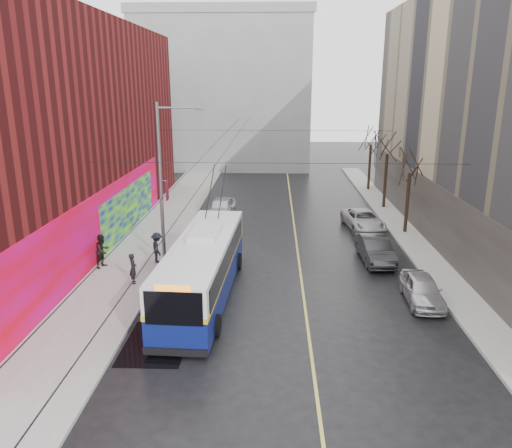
{
  "coord_description": "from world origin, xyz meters",
  "views": [
    {
      "loc": [
        0.01,
        -17.03,
        10.06
      ],
      "look_at": [
        -0.92,
        8.08,
        2.85
      ],
      "focal_mm": 35.0,
      "sensor_mm": 36.0,
      "label": 1
    }
  ],
  "objects": [
    {
      "name": "pedestrian_c",
      "position": [
        -6.55,
        9.38,
        1.03
      ],
      "size": [
        1.05,
        1.3,
        1.75
      ],
      "primitive_type": "imported",
      "rotation": [
        0.0,
        0.0,
        1.98
      ],
      "color": "black",
      "rests_on": "sidewalk_left"
    },
    {
      "name": "sidewalk_right",
      "position": [
        9.0,
        12.0,
        0.07
      ],
      "size": [
        2.0,
        60.0,
        0.15
      ],
      "primitive_type": "cube",
      "color": "gray",
      "rests_on": "ground"
    },
    {
      "name": "lane_line",
      "position": [
        1.5,
        14.0,
        0.0
      ],
      "size": [
        0.12,
        50.0,
        0.01
      ],
      "primitive_type": "cube",
      "color": "#BFB74C",
      "rests_on": "ground"
    },
    {
      "name": "pedestrian_a",
      "position": [
        -7.09,
        6.35,
        0.94
      ],
      "size": [
        0.55,
        0.67,
        1.58
      ],
      "primitive_type": "imported",
      "rotation": [
        0.0,
        0.0,
        1.92
      ],
      "color": "black",
      "rests_on": "sidewalk_left"
    },
    {
      "name": "building_left",
      "position": [
        -15.99,
        13.99,
        6.99
      ],
      "size": [
        12.11,
        36.0,
        14.0
      ],
      "color": "#541012",
      "rests_on": "ground"
    },
    {
      "name": "tree_near",
      "position": [
        9.0,
        16.0,
        4.98
      ],
      "size": [
        3.2,
        3.2,
        6.4
      ],
      "color": "black",
      "rests_on": "ground"
    },
    {
      "name": "pigeons_flying",
      "position": [
        -2.26,
        9.38,
        7.54
      ],
      "size": [
        0.8,
        2.89,
        2.11
      ],
      "color": "slate"
    },
    {
      "name": "streetlight_pole",
      "position": [
        -6.14,
        10.0,
        4.85
      ],
      "size": [
        2.65,
        0.6,
        9.0
      ],
      "color": "slate",
      "rests_on": "ground"
    },
    {
      "name": "tree_mid",
      "position": [
        9.0,
        23.0,
        5.25
      ],
      "size": [
        3.2,
        3.2,
        6.68
      ],
      "color": "black",
      "rests_on": "ground"
    },
    {
      "name": "building_far",
      "position": [
        -6.0,
        44.99,
        9.02
      ],
      "size": [
        20.5,
        12.1,
        18.0
      ],
      "color": "gray",
      "rests_on": "ground"
    },
    {
      "name": "trolleybus",
      "position": [
        -3.33,
        5.14,
        1.54
      ],
      "size": [
        3.16,
        11.77,
        5.53
      ],
      "rotation": [
        0.0,
        0.0,
        -0.05
      ],
      "color": "#0B1556",
      "rests_on": "ground"
    },
    {
      "name": "parked_car_a",
      "position": [
        7.0,
        4.88,
        0.66
      ],
      "size": [
        1.67,
        3.92,
        1.32
      ],
      "primitive_type": "imported",
      "rotation": [
        0.0,
        0.0,
        -0.03
      ],
      "color": "silver",
      "rests_on": "ground"
    },
    {
      "name": "ground",
      "position": [
        0.0,
        0.0,
        0.0
      ],
      "size": [
        140.0,
        140.0,
        0.0
      ],
      "primitive_type": "plane",
      "color": "black",
      "rests_on": "ground"
    },
    {
      "name": "pedestrian_b",
      "position": [
        -9.38,
        8.58,
        1.09
      ],
      "size": [
        1.01,
        1.12,
        1.88
      ],
      "primitive_type": "imported",
      "rotation": [
        0.0,
        0.0,
        1.18
      ],
      "color": "black",
      "rests_on": "sidewalk_left"
    },
    {
      "name": "following_car",
      "position": [
        -4.01,
        19.57,
        0.78
      ],
      "size": [
        2.25,
        4.73,
        1.56
      ],
      "primitive_type": "imported",
      "rotation": [
        0.0,
        0.0,
        -0.09
      ],
      "color": "silver",
      "rests_on": "ground"
    },
    {
      "name": "tree_far",
      "position": [
        9.0,
        30.0,
        5.14
      ],
      "size": [
        3.2,
        3.2,
        6.57
      ],
      "color": "black",
      "rests_on": "ground"
    },
    {
      "name": "parked_car_b",
      "position": [
        5.88,
        10.41,
        0.72
      ],
      "size": [
        1.74,
        4.46,
        1.45
      ],
      "primitive_type": "imported",
      "rotation": [
        0.0,
        0.0,
        0.05
      ],
      "color": "#2A2A2D",
      "rests_on": "ground"
    },
    {
      "name": "sidewalk_left",
      "position": [
        -8.0,
        12.0,
        0.07
      ],
      "size": [
        4.0,
        60.0,
        0.15
      ],
      "primitive_type": "cube",
      "color": "gray",
      "rests_on": "ground"
    },
    {
      "name": "parked_car_c",
      "position": [
        6.32,
        17.03,
        0.67
      ],
      "size": [
        2.82,
        5.06,
        1.34
      ],
      "primitive_type": "imported",
      "rotation": [
        0.0,
        0.0,
        0.13
      ],
      "color": "#BDBDBF",
      "rests_on": "ground"
    },
    {
      "name": "puddle",
      "position": [
        -4.63,
        0.6,
        0.0
      ],
      "size": [
        2.47,
        3.64,
        0.01
      ],
      "primitive_type": "cube",
      "color": "black",
      "rests_on": "ground"
    },
    {
      "name": "catenary_wires",
      "position": [
        -2.54,
        14.77,
        6.25
      ],
      "size": [
        18.0,
        60.0,
        0.22
      ],
      "color": "black"
    }
  ]
}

